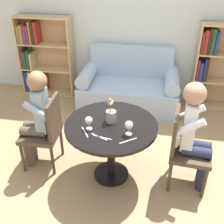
# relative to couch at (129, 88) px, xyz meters

# --- Properties ---
(ground_plane) EXTENTS (16.00, 16.00, 0.00)m
(ground_plane) POSITION_rel_couch_xyz_m (0.00, -1.64, -0.31)
(ground_plane) COLOR tan
(back_wall) EXTENTS (5.20, 0.05, 2.70)m
(back_wall) POSITION_rel_couch_xyz_m (0.00, 0.43, 1.04)
(back_wall) COLOR silver
(back_wall) RESTS_ON ground_plane
(round_table) EXTENTS (0.98, 0.98, 0.71)m
(round_table) POSITION_rel_couch_xyz_m (0.00, -1.64, 0.26)
(round_table) COLOR black
(round_table) RESTS_ON ground_plane
(couch) EXTENTS (1.54, 0.80, 0.92)m
(couch) POSITION_rel_couch_xyz_m (0.00, 0.00, 0.00)
(couch) COLOR #9EB2C6
(couch) RESTS_ON ground_plane
(bookshelf_left) EXTENTS (0.90, 0.28, 1.33)m
(bookshelf_left) POSITION_rel_couch_xyz_m (-1.56, 0.27, 0.32)
(bookshelf_left) COLOR tan
(bookshelf_left) RESTS_ON ground_plane
(bookshelf_right) EXTENTS (0.90, 0.28, 1.33)m
(bookshelf_right) POSITION_rel_couch_xyz_m (1.32, 0.27, 0.37)
(bookshelf_right) COLOR tan
(bookshelf_right) RESTS_ON ground_plane
(chair_left) EXTENTS (0.44, 0.44, 0.90)m
(chair_left) POSITION_rel_couch_xyz_m (-0.77, -1.57, 0.18)
(chair_left) COLOR #473828
(chair_left) RESTS_ON ground_plane
(chair_right) EXTENTS (0.45, 0.45, 0.90)m
(chair_right) POSITION_rel_couch_xyz_m (0.77, -1.61, 0.18)
(chair_right) COLOR #473828
(chair_right) RESTS_ON ground_plane
(person_left) EXTENTS (0.43, 0.35, 1.22)m
(person_left) POSITION_rel_couch_xyz_m (-0.86, -1.58, 0.35)
(person_left) COLOR brown
(person_left) RESTS_ON ground_plane
(person_right) EXTENTS (0.44, 0.36, 1.24)m
(person_right) POSITION_rel_couch_xyz_m (0.86, -1.62, 0.37)
(person_right) COLOR #282D47
(person_right) RESTS_ON ground_plane
(wine_glass_left) EXTENTS (0.08, 0.08, 0.14)m
(wine_glass_left) POSITION_rel_couch_xyz_m (-0.21, -1.76, 0.50)
(wine_glass_left) COLOR white
(wine_glass_left) RESTS_ON round_table
(wine_glass_right) EXTENTS (0.08, 0.08, 0.15)m
(wine_glass_right) POSITION_rel_couch_xyz_m (0.20, -1.78, 0.50)
(wine_glass_right) COLOR white
(wine_glass_right) RESTS_ON round_table
(flower_vase) EXTENTS (0.11, 0.11, 0.28)m
(flower_vase) POSITION_rel_couch_xyz_m (-0.01, -1.59, 0.48)
(flower_vase) COLOR #9E9384
(flower_vase) RESTS_ON round_table
(knife_left_setting) EXTENTS (0.11, 0.17, 0.00)m
(knife_left_setting) POSITION_rel_couch_xyz_m (-0.23, -1.83, 0.40)
(knife_left_setting) COLOR silver
(knife_left_setting) RESTS_ON round_table
(fork_left_setting) EXTENTS (0.16, 0.12, 0.00)m
(fork_left_setting) POSITION_rel_couch_xyz_m (0.21, -1.89, 0.40)
(fork_left_setting) COLOR silver
(fork_left_setting) RESTS_ON round_table
(knife_right_setting) EXTENTS (0.19, 0.05, 0.00)m
(knife_right_setting) POSITION_rel_couch_xyz_m (-0.04, -1.88, 0.40)
(knife_right_setting) COLOR silver
(knife_right_setting) RESTS_ON round_table
(fork_right_setting) EXTENTS (0.18, 0.09, 0.00)m
(fork_right_setting) POSITION_rel_couch_xyz_m (-0.08, -1.88, 0.40)
(fork_right_setting) COLOR silver
(fork_right_setting) RESTS_ON round_table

